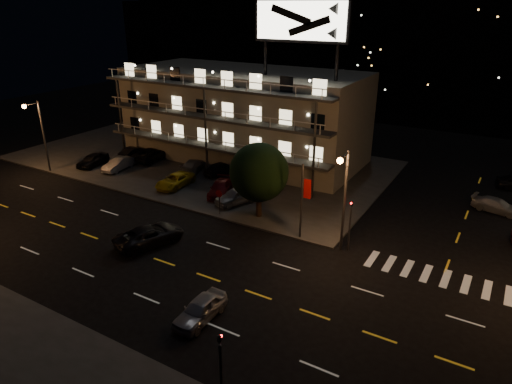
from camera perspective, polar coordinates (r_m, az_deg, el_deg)
The scene contains 24 objects.
ground at distance 33.36m, azimuth -8.79°, elevation -9.55°, with size 140.00×140.00×0.00m, color black.
curb_nw at distance 55.53m, azimuth -7.15°, elevation 3.98°, with size 44.00×24.00×0.15m, color #333331.
motel at distance 54.93m, azimuth -1.52°, elevation 9.66°, with size 28.00×13.80×18.10m.
hill_backdrop at distance 93.70m, azimuth 16.20°, elevation 18.01°, with size 120.00×25.00×24.00m.
streetlight_nw at distance 54.83m, azimuth -25.43°, elevation 7.05°, with size 0.44×1.92×8.00m.
streetlight_nc at distance 33.53m, azimuth 10.88°, elevation 0.01°, with size 0.44×1.92×8.00m.
signal_nw at distance 34.84m, azimuth 11.69°, elevation -3.48°, with size 0.20×0.27×4.60m.
signal_sw at distance 22.00m, azimuth -4.46°, elevation -20.54°, with size 0.20×0.27×4.60m.
banner_north at distance 35.68m, azimuth 5.84°, elevation -0.95°, with size 0.83×0.16×6.40m.
stop_sign at distance 40.22m, azimuth -4.63°, elevation -0.77°, with size 0.91×0.11×2.61m.
tree at distance 38.93m, azimuth 0.33°, elevation 2.29°, with size 5.28×5.09×6.65m.
lot_car_0 at distance 55.99m, azimuth -19.74°, elevation 3.82°, with size 1.70×4.22×1.44m, color black.
lot_car_1 at distance 53.72m, azimuth -16.79°, elevation 3.40°, with size 1.47×4.21×1.39m, color #98989D.
lot_car_2 at distance 47.35m, azimuth -10.08°, elevation 1.43°, with size 2.16×4.69×1.30m, color gold.
lot_car_3 at distance 44.79m, azimuth -4.48°, elevation 0.49°, with size 1.86×4.58×1.33m, color #560C11.
lot_car_4 at distance 42.77m, azimuth -2.47°, elevation -0.45°, with size 1.74×4.31×1.47m, color #98989D.
lot_car_5 at distance 57.56m, azimuth -14.95°, elevation 4.84°, with size 1.43×4.09×1.35m, color black.
lot_car_6 at distance 56.05m, azimuth -12.80°, elevation 4.65°, with size 2.47×5.37×1.49m, color black.
lot_car_7 at distance 51.60m, azimuth -7.85°, elevation 3.35°, with size 1.82×4.48×1.30m, color #98989D.
lot_car_8 at distance 50.12m, azimuth -4.37°, elevation 3.00°, with size 1.69×4.21×1.44m, color black.
lot_car_9 at distance 48.18m, azimuth 0.15°, elevation 2.25°, with size 1.52×4.37×1.44m, color #560C11.
side_car_2 at distance 46.71m, azimuth 27.89°, elevation -1.51°, with size 1.74×4.28×1.24m, color #98989D.
road_car_east at distance 28.25m, azimuth -6.98°, elevation -14.36°, with size 1.62×4.02×1.37m, color #98989D.
road_car_west at distance 36.80m, azimuth -13.16°, elevation -5.28°, with size 2.54×5.51×1.53m, color black.
Camera 1 is at (18.53, -21.47, 17.56)m, focal length 32.00 mm.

